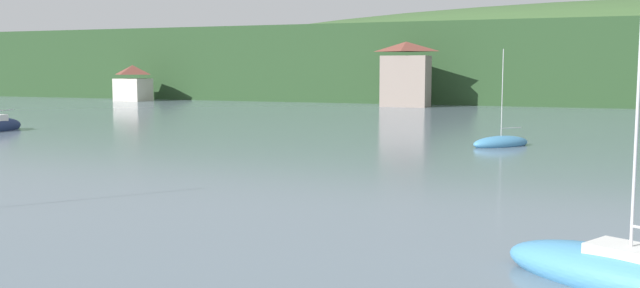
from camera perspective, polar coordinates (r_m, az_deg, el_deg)
The scene contains 5 objects.
wooded_hillside at distance 142.32m, azimuth 23.40°, elevation 5.57°, with size 352.00×66.80×28.77m.
shore_building_west at distance 122.67m, azimuth -14.93°, elevation 4.77°, with size 5.20×4.73×5.99m.
shore_building_westcentral at distance 101.32m, azimuth 6.97°, elevation 5.56°, with size 6.89×4.17×9.23m.
sailboat_far_1 at distance 51.10m, azimuth 14.46°, elevation 0.08°, with size 4.29×4.54×7.10m.
sailboat_mid_6 at distance 19.35m, azimuth 23.81°, elevation -9.77°, with size 7.02×4.99×8.72m.
Camera 1 is at (10.56, 22.70, 5.50)m, focal length 39.46 mm.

